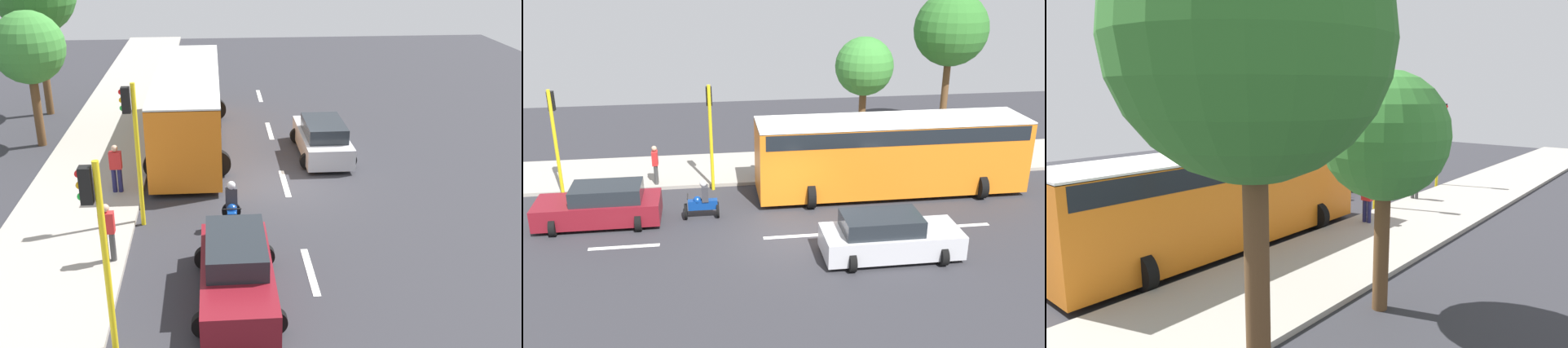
% 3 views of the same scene
% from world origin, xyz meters
% --- Properties ---
extents(ground_plane, '(40.00, 60.00, 0.10)m').
position_xyz_m(ground_plane, '(0.00, 0.00, -0.05)').
color(ground_plane, '#2D2D33').
extents(sidewalk, '(4.00, 60.00, 0.15)m').
position_xyz_m(sidewalk, '(7.00, 0.00, 0.07)').
color(sidewalk, '#9E998E').
rests_on(sidewalk, ground).
extents(lane_stripe_north, '(0.20, 2.40, 0.01)m').
position_xyz_m(lane_stripe_north, '(0.00, -6.00, 0.01)').
color(lane_stripe_north, white).
rests_on(lane_stripe_north, ground).
extents(lane_stripe_mid, '(0.20, 2.40, 0.01)m').
position_xyz_m(lane_stripe_mid, '(0.00, 0.00, 0.01)').
color(lane_stripe_mid, white).
rests_on(lane_stripe_mid, ground).
extents(lane_stripe_south, '(0.20, 2.40, 0.01)m').
position_xyz_m(lane_stripe_south, '(0.00, 6.00, 0.01)').
color(lane_stripe_south, white).
rests_on(lane_stripe_south, ground).
extents(lane_stripe_far_south, '(0.20, 2.40, 0.01)m').
position_xyz_m(lane_stripe_far_south, '(0.00, 12.00, 0.01)').
color(lane_stripe_far_south, white).
rests_on(lane_stripe_far_south, ground).
extents(car_maroon, '(2.18, 4.50, 1.52)m').
position_xyz_m(car_maroon, '(2.02, 7.01, 0.71)').
color(car_maroon, maroon).
rests_on(car_maroon, ground).
extents(car_silver, '(2.19, 4.55, 1.52)m').
position_xyz_m(car_silver, '(-1.81, -2.76, 0.71)').
color(car_silver, '#B7B7BC').
rests_on(car_silver, ground).
extents(city_bus, '(3.20, 11.00, 3.16)m').
position_xyz_m(city_bus, '(3.50, -4.44, 1.85)').
color(city_bus, orange).
rests_on(city_bus, ground).
extents(motorcycle, '(0.60, 1.30, 1.53)m').
position_xyz_m(motorcycle, '(2.01, 3.30, 0.64)').
color(motorcycle, black).
rests_on(motorcycle, ground).
extents(pedestrian_near_signal, '(0.40, 0.24, 1.69)m').
position_xyz_m(pedestrian_near_signal, '(5.82, 0.58, 1.06)').
color(pedestrian_near_signal, '#1E1E4C').
rests_on(pedestrian_near_signal, sidewalk).
extents(pedestrian_by_tree, '(0.40, 0.24, 1.69)m').
position_xyz_m(pedestrian_by_tree, '(5.41, 5.23, 1.06)').
color(pedestrian_by_tree, '#3F3F3F').
rests_on(pedestrian_by_tree, sidewalk).
extents(traffic_light_corner, '(0.49, 0.24, 4.50)m').
position_xyz_m(traffic_light_corner, '(4.85, 2.85, 2.93)').
color(traffic_light_corner, yellow).
rests_on(traffic_light_corner, ground).
extents(traffic_light_midblock, '(0.49, 0.24, 4.50)m').
position_xyz_m(traffic_light_midblock, '(4.85, 8.98, 2.93)').
color(traffic_light_midblock, yellow).
rests_on(traffic_light_midblock, ground).
extents(street_tree_north, '(2.90, 2.90, 5.56)m').
position_xyz_m(street_tree_north, '(9.74, -4.88, 4.07)').
color(street_tree_north, brown).
rests_on(street_tree_north, ground).
extents(street_tree_center, '(3.74, 3.74, 7.62)m').
position_xyz_m(street_tree_center, '(10.48, -9.53, 5.71)').
color(street_tree_center, brown).
rests_on(street_tree_center, ground).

